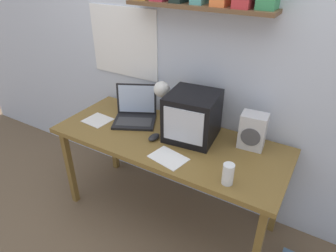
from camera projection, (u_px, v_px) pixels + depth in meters
ground_plane at (168, 213)px, 2.48m from camera, size 12.00×12.00×0.00m
back_wall at (197, 45)px, 2.13m from camera, size 5.60×0.24×2.60m
corner_desk at (168, 146)px, 2.15m from camera, size 1.67×0.67×0.74m
crt_monitor at (192, 116)px, 2.06m from camera, size 0.37×0.38×0.33m
laptop at (135, 112)px, 2.33m from camera, size 0.40×0.38×0.26m
desk_lamp at (163, 93)px, 2.18m from camera, size 0.13×0.18×0.34m
juice_glass at (228, 175)px, 1.67m from camera, size 0.07×0.07×0.13m
space_heater at (253, 131)px, 1.96m from camera, size 0.18×0.14×0.24m
computer_mouse at (154, 137)px, 2.10m from camera, size 0.07×0.11×0.03m
open_notebook at (98, 120)px, 2.34m from camera, size 0.21×0.19×0.00m
printed_handout at (168, 158)px, 1.91m from camera, size 0.26×0.21×0.00m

